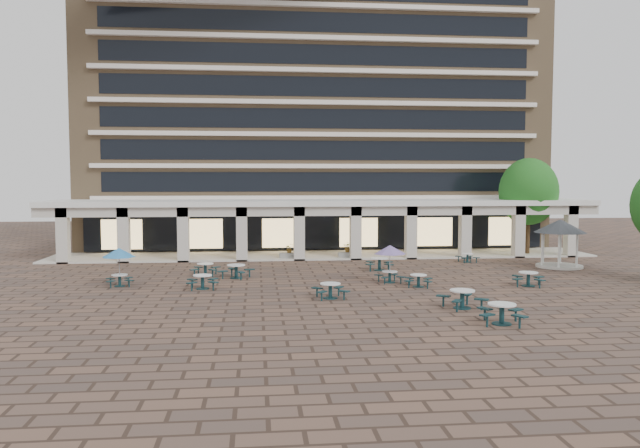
{
  "coord_description": "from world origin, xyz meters",
  "views": [
    {
      "loc": [
        -5.25,
        -33.5,
        5.91
      ],
      "look_at": [
        -1.52,
        3.0,
        3.35
      ],
      "focal_mm": 35.0,
      "sensor_mm": 36.0,
      "label": 1
    }
  ],
  "objects_px": {
    "picnic_table_2": "(462,297)",
    "gazebo": "(560,232)",
    "picnic_table_3": "(502,312)",
    "planter_right": "(348,252)",
    "picnic_table_1": "(330,289)",
    "planter_left": "(289,253)"
  },
  "relations": [
    {
      "from": "gazebo",
      "to": "picnic_table_3",
      "type": "bearing_deg",
      "value": -123.46
    },
    {
      "from": "planter_left",
      "to": "planter_right",
      "type": "xyz_separation_m",
      "value": [
        4.44,
        0.0,
        0.08
      ]
    },
    {
      "from": "picnic_table_2",
      "to": "planter_left",
      "type": "bearing_deg",
      "value": 99.16
    },
    {
      "from": "gazebo",
      "to": "planter_right",
      "type": "bearing_deg",
      "value": 156.24
    },
    {
      "from": "picnic_table_3",
      "to": "planter_right",
      "type": "relative_size",
      "value": 1.51
    },
    {
      "from": "picnic_table_2",
      "to": "planter_right",
      "type": "bearing_deg",
      "value": 86.45
    },
    {
      "from": "gazebo",
      "to": "picnic_table_1",
      "type": "bearing_deg",
      "value": -150.26
    },
    {
      "from": "picnic_table_1",
      "to": "planter_left",
      "type": "bearing_deg",
      "value": 88.52
    },
    {
      "from": "planter_left",
      "to": "picnic_table_1",
      "type": "bearing_deg",
      "value": -85.54
    },
    {
      "from": "picnic_table_1",
      "to": "planter_right",
      "type": "distance_m",
      "value": 16.01
    },
    {
      "from": "picnic_table_2",
      "to": "planter_right",
      "type": "height_order",
      "value": "planter_right"
    },
    {
      "from": "picnic_table_2",
      "to": "planter_left",
      "type": "xyz_separation_m",
      "value": [
        -7.01,
        18.72,
        -0.06
      ]
    },
    {
      "from": "picnic_table_2",
      "to": "gazebo",
      "type": "relative_size",
      "value": 0.63
    },
    {
      "from": "picnic_table_3",
      "to": "gazebo",
      "type": "height_order",
      "value": "gazebo"
    },
    {
      "from": "picnic_table_2",
      "to": "planter_right",
      "type": "distance_m",
      "value": 18.89
    },
    {
      "from": "picnic_table_3",
      "to": "planter_left",
      "type": "height_order",
      "value": "planter_left"
    },
    {
      "from": "picnic_table_1",
      "to": "planter_right",
      "type": "bearing_deg",
      "value": 72.47
    },
    {
      "from": "gazebo",
      "to": "picnic_table_2",
      "type": "bearing_deg",
      "value": -131.23
    },
    {
      "from": "planter_right",
      "to": "planter_left",
      "type": "bearing_deg",
      "value": -180.0
    },
    {
      "from": "picnic_table_3",
      "to": "planter_right",
      "type": "xyz_separation_m",
      "value": [
        -3.14,
        21.99,
        0.02
      ]
    },
    {
      "from": "picnic_table_3",
      "to": "planter_left",
      "type": "xyz_separation_m",
      "value": [
        -7.58,
        21.99,
        -0.06
      ]
    },
    {
      "from": "gazebo",
      "to": "planter_right",
      "type": "xyz_separation_m",
      "value": [
        -13.69,
        6.03,
        -1.91
      ]
    }
  ]
}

